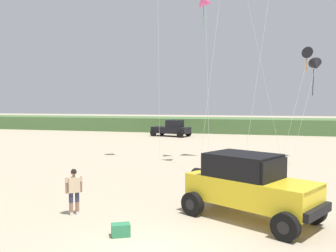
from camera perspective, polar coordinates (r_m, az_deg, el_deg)
dune_ridge at (r=51.26m, az=9.13°, el=0.16°), size 90.00×7.77×1.92m
jeep at (r=12.97m, az=12.66°, el=-9.01°), size 4.99×4.13×2.26m
person_watching at (r=13.65m, az=-14.57°, el=-9.54°), size 0.50×0.47×1.67m
cooler_box at (r=11.47m, az=-7.44°, el=-15.90°), size 0.66×0.58×0.38m
distant_pickup at (r=43.78m, az=0.59°, el=-0.41°), size 4.93×3.43×1.98m
kite_blue_swept at (r=26.02m, az=5.94°, el=18.79°), size 1.35×3.35×11.44m
kite_yellow_diamond at (r=28.12m, az=22.20°, el=8.74°), size 2.40×4.21×7.29m
kite_white_parafoil at (r=28.87m, az=21.26°, el=10.55°), size 2.58×5.21×8.13m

